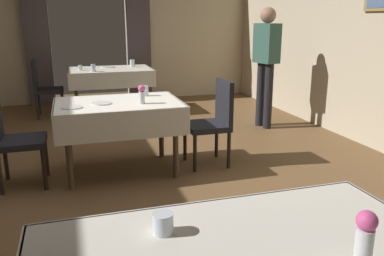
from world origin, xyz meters
TOP-DOWN VIEW (x-y plane):
  - ground at (0.00, 0.00)m, footprint 10.08×10.08m
  - wall_back at (0.00, 4.18)m, footprint 6.40×0.27m
  - dining_table_mid at (0.05, 0.23)m, footprint 1.26×0.90m
  - dining_table_far at (0.25, 3.08)m, footprint 1.38×0.97m
  - chair_mid_left at (-0.96, 0.15)m, footprint 0.44×0.44m
  - chair_mid_right at (1.06, 0.18)m, footprint 0.44×0.44m
  - chair_far_left at (-0.83, 3.04)m, footprint 0.44×0.44m
  - flower_vase_near at (0.50, -2.83)m, footprint 0.07×0.07m
  - glass_near_b at (-0.09, -2.41)m, footprint 0.08×0.08m
  - flower_vase_mid at (0.27, 0.06)m, footprint 0.07×0.07m
  - plate_mid_b at (-0.40, 0.06)m, footprint 0.20×0.20m
  - glass_mid_c at (0.37, 0.47)m, footprint 0.07×0.07m
  - plate_mid_d at (-0.12, 0.17)m, footprint 0.19×0.19m
  - glass_far_a at (0.66, 3.29)m, footprint 0.08×0.08m
  - plate_far_b at (0.24, 3.28)m, footprint 0.24×0.24m
  - glass_far_c at (-0.23, 3.00)m, footprint 0.07×0.07m
  - glass_far_d at (-0.04, 2.75)m, footprint 0.07×0.07m
  - person_waiter_by_doorway at (2.31, 1.44)m, footprint 0.29×0.40m

SIDE VIEW (x-z plane):
  - ground at x=0.00m, z-range 0.00..0.00m
  - chair_mid_left at x=-0.96m, z-range 0.05..0.98m
  - chair_mid_right at x=1.06m, z-range 0.05..0.98m
  - chair_far_left at x=-0.83m, z-range 0.05..0.98m
  - dining_table_mid at x=0.05m, z-range 0.27..1.02m
  - dining_table_far at x=0.25m, z-range 0.28..1.03m
  - plate_mid_b at x=-0.40m, z-range 0.75..0.76m
  - plate_mid_d at x=-0.12m, z-range 0.75..0.76m
  - plate_far_b at x=0.24m, z-range 0.75..0.76m
  - glass_far_c at x=-0.23m, z-range 0.75..0.83m
  - glass_near_b at x=-0.09m, z-range 0.75..0.83m
  - glass_mid_c at x=0.37m, z-range 0.75..0.86m
  - glass_far_a at x=0.66m, z-range 0.75..0.87m
  - glass_far_d at x=-0.04m, z-range 0.75..0.87m
  - flower_vase_mid at x=0.27m, z-range 0.76..0.95m
  - flower_vase_near at x=0.50m, z-range 0.76..0.97m
  - person_waiter_by_doorway at x=2.31m, z-range 0.16..1.88m
  - wall_back at x=0.00m, z-range 0.01..3.01m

